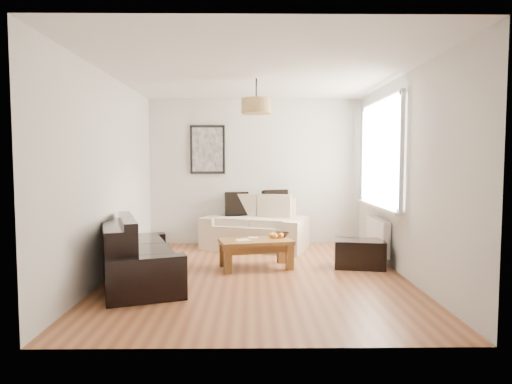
{
  "coord_description": "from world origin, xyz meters",
  "views": [
    {
      "loc": [
        -0.07,
        -5.63,
        1.49
      ],
      "look_at": [
        0.0,
        0.6,
        1.05
      ],
      "focal_mm": 30.61,
      "sensor_mm": 36.0,
      "label": 1
    }
  ],
  "objects_px": {
    "ottoman": "(359,254)",
    "coffee_table": "(256,254)",
    "loveseat_cream": "(255,224)",
    "sofa_leather": "(140,253)"
  },
  "relations": [
    {
      "from": "sofa_leather",
      "to": "coffee_table",
      "type": "distance_m",
      "value": 1.62
    },
    {
      "from": "loveseat_cream",
      "to": "coffee_table",
      "type": "xyz_separation_m",
      "value": [
        -0.01,
        -1.4,
        -0.22
      ]
    },
    {
      "from": "sofa_leather",
      "to": "ottoman",
      "type": "xyz_separation_m",
      "value": [
        2.88,
        0.76,
        -0.17
      ]
    },
    {
      "from": "sofa_leather",
      "to": "coffee_table",
      "type": "xyz_separation_m",
      "value": [
        1.42,
        0.75,
        -0.17
      ]
    },
    {
      "from": "loveseat_cream",
      "to": "ottoman",
      "type": "bearing_deg",
      "value": -24.33
    },
    {
      "from": "ottoman",
      "to": "coffee_table",
      "type": "bearing_deg",
      "value": -179.28
    },
    {
      "from": "loveseat_cream",
      "to": "sofa_leather",
      "type": "bearing_deg",
      "value": -104.23
    },
    {
      "from": "coffee_table",
      "to": "ottoman",
      "type": "bearing_deg",
      "value": 0.72
    },
    {
      "from": "loveseat_cream",
      "to": "sofa_leather",
      "type": "height_order",
      "value": "loveseat_cream"
    },
    {
      "from": "sofa_leather",
      "to": "ottoman",
      "type": "distance_m",
      "value": 2.98
    }
  ]
}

